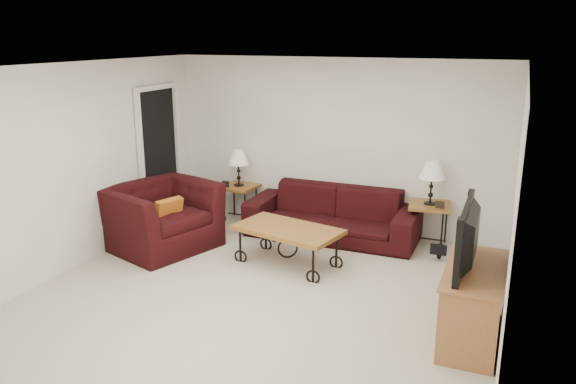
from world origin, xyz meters
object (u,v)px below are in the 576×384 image
(side_table_right, at_px, (428,225))
(television, at_px, (477,237))
(sofa, at_px, (332,214))
(lamp_left, at_px, (239,168))
(armchair, at_px, (161,217))
(coffee_table, at_px, (288,246))
(side_table_left, at_px, (239,203))
(backpack, at_px, (440,244))
(tv_stand, at_px, (472,304))
(lamp_right, at_px, (431,183))

(side_table_right, bearing_deg, television, -72.28)
(side_table_right, height_order, television, television)
(sofa, distance_m, lamp_left, 1.65)
(side_table_right, height_order, armchair, armchair)
(coffee_table, relative_size, television, 1.22)
(side_table_left, distance_m, television, 4.39)
(sofa, bearing_deg, television, -46.24)
(armchair, bearing_deg, backpack, -55.59)
(coffee_table, bearing_deg, side_table_left, 135.42)
(side_table_left, height_order, tv_stand, tv_stand)
(backpack, bearing_deg, tv_stand, -49.02)
(lamp_right, height_order, tv_stand, lamp_right)
(side_table_right, height_order, lamp_right, lamp_right)
(lamp_left, height_order, tv_stand, lamp_left)
(lamp_left, relative_size, backpack, 1.38)
(tv_stand, bearing_deg, television, 180.00)
(side_table_left, height_order, television, television)
(side_table_left, height_order, backpack, side_table_left)
(armchair, distance_m, tv_stand, 4.21)
(lamp_left, xyz_separation_m, television, (3.64, -2.35, 0.18))
(side_table_left, bearing_deg, backpack, -7.90)
(lamp_right, xyz_separation_m, armchair, (-3.34, -1.43, -0.46))
(sofa, bearing_deg, side_table_right, 7.74)
(coffee_table, relative_size, tv_stand, 1.09)
(tv_stand, relative_size, television, 1.12)
(side_table_left, xyz_separation_m, lamp_right, (2.89, 0.00, 0.61))
(sofa, bearing_deg, lamp_left, 173.44)
(lamp_left, xyz_separation_m, armchair, (-0.45, -1.43, -0.41))
(lamp_left, height_order, lamp_right, lamp_right)
(coffee_table, relative_size, backpack, 3.21)
(coffee_table, bearing_deg, television, -23.81)
(sofa, bearing_deg, backpack, -9.26)
(lamp_right, bearing_deg, lamp_left, 180.00)
(side_table_left, height_order, lamp_right, lamp_right)
(side_table_right, xyz_separation_m, backpack, (0.22, -0.43, -0.09))
(side_table_right, xyz_separation_m, tv_stand, (0.77, -2.35, 0.06))
(sofa, xyz_separation_m, lamp_left, (-1.56, 0.18, 0.49))
(coffee_table, height_order, backpack, coffee_table)
(lamp_right, bearing_deg, side_table_left, 180.00)
(lamp_left, distance_m, armchair, 1.55)
(side_table_right, distance_m, coffee_table, 2.03)
(sofa, xyz_separation_m, side_table_left, (-1.56, 0.18, -0.07))
(tv_stand, bearing_deg, backpack, 106.07)
(television, bearing_deg, tv_stand, 90.00)
(armchair, distance_m, backpack, 3.70)
(armchair, height_order, television, television)
(lamp_left, bearing_deg, sofa, -6.56)
(side_table_left, bearing_deg, armchair, -107.31)
(sofa, height_order, television, television)
(lamp_left, relative_size, television, 0.53)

